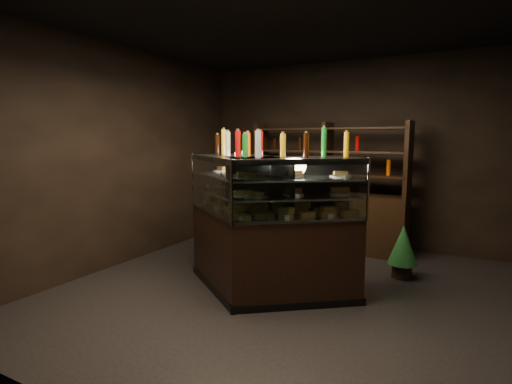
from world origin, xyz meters
TOP-DOWN VIEW (x-y plane):
  - ground at (0.00, 0.00)m, footprint 5.00×5.00m
  - room_shell at (0.00, 0.00)m, footprint 5.02×5.02m
  - display_case at (-0.25, -0.11)m, footprint 2.26×1.44m
  - food_display at (-0.25, -0.12)m, footprint 1.86×0.91m
  - bottles_top at (-0.25, -0.11)m, footprint 1.68×0.77m
  - potted_conifer at (1.08, 1.12)m, footprint 0.36×0.36m
  - back_shelving at (-0.24, 2.05)m, footprint 2.53×0.57m

SIDE VIEW (x-z plane):
  - ground at x=0.00m, z-range 0.00..0.00m
  - potted_conifer at x=1.08m, z-range 0.06..0.83m
  - display_case at x=-0.25m, z-range -0.26..1.30m
  - back_shelving at x=-0.24m, z-range -0.40..1.60m
  - food_display at x=-0.25m, z-range 0.92..1.39m
  - bottles_top at x=-0.25m, z-range 1.54..1.84m
  - room_shell at x=0.00m, z-range 0.44..3.45m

